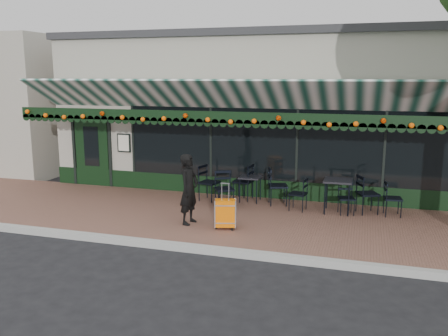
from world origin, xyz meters
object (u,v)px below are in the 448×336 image
(cafe_table_a, at_px, (338,183))
(chair_a_right, at_px, (368,194))
(chair_a_front, at_px, (346,199))
(chair_b_left, at_px, (243,182))
(chair_b_front, at_px, (224,189))
(cafe_table_b, at_px, (250,179))
(chair_a_extra, at_px, (393,199))
(chair_a_left, at_px, (298,194))
(chair_solo, at_px, (209,183))
(woman, at_px, (189,189))
(suitcase, at_px, (225,214))
(chair_b_right, at_px, (278,186))

(cafe_table_a, xyz_separation_m, chair_a_right, (0.71, 0.13, -0.26))
(cafe_table_a, distance_m, chair_a_front, 0.43)
(chair_b_left, distance_m, chair_b_front, 0.94)
(cafe_table_b, xyz_separation_m, chair_a_extra, (3.57, -0.32, -0.19))
(chair_a_right, relative_size, chair_a_front, 1.23)
(chair_a_left, bearing_deg, chair_solo, -88.23)
(cafe_table_a, xyz_separation_m, chair_b_left, (-2.51, 0.53, -0.25))
(cafe_table_b, xyz_separation_m, chair_solo, (-1.07, -0.22, -0.12))
(chair_b_front, bearing_deg, chair_a_left, -21.05)
(cafe_table_a, distance_m, chair_a_left, 1.00)
(cafe_table_a, xyz_separation_m, chair_b_front, (-2.77, -0.37, -0.27))
(woman, bearing_deg, cafe_table_a, -50.17)
(suitcase, height_order, cafe_table_b, suitcase)
(cafe_table_a, height_order, chair_b_front, chair_b_front)
(suitcase, distance_m, chair_solo, 2.46)
(cafe_table_b, bearing_deg, suitcase, -89.37)
(chair_a_left, bearing_deg, chair_b_right, -115.65)
(chair_a_right, relative_size, chair_b_left, 0.97)
(suitcase, bearing_deg, cafe_table_b, 75.31)
(woman, distance_m, chair_solo, 2.09)
(cafe_table_a, distance_m, chair_b_left, 2.58)
(chair_solo, bearing_deg, chair_a_front, -80.11)
(woman, relative_size, chair_b_right, 1.63)
(chair_a_left, relative_size, chair_a_front, 1.07)
(woman, bearing_deg, suitcase, -89.65)
(chair_b_left, xyz_separation_m, chair_b_right, (0.99, -0.24, -0.00))
(chair_b_front, bearing_deg, chair_solo, 107.20)
(cafe_table_a, bearing_deg, chair_a_left, -173.85)
(suitcase, xyz_separation_m, chair_a_front, (2.48, 1.91, 0.04))
(chair_b_left, distance_m, chair_b_right, 1.02)
(suitcase, distance_m, chair_b_right, 2.42)
(chair_b_right, bearing_deg, chair_a_left, -142.22)
(chair_a_extra, relative_size, chair_b_right, 0.85)
(cafe_table_b, height_order, chair_a_left, chair_a_left)
(chair_a_extra, bearing_deg, chair_a_front, 92.29)
(chair_a_front, relative_size, chair_a_extra, 0.93)
(chair_a_front, xyz_separation_m, chair_solo, (-3.58, 0.28, 0.09))
(chair_a_left, height_order, chair_a_right, chair_a_right)
(chair_b_right, distance_m, chair_b_front, 1.41)
(woman, bearing_deg, chair_a_front, -53.17)
(cafe_table_a, height_order, chair_b_right, chair_b_right)
(cafe_table_b, distance_m, chair_a_extra, 3.59)
(chair_a_front, bearing_deg, chair_a_left, 165.64)
(chair_a_extra, distance_m, chair_b_front, 4.08)
(woman, relative_size, chair_a_left, 1.92)
(chair_b_front, distance_m, chair_solo, 0.81)
(cafe_table_b, relative_size, chair_a_right, 0.71)
(chair_a_front, bearing_deg, chair_b_front, 170.72)
(suitcase, relative_size, cafe_table_b, 1.51)
(chair_b_front, relative_size, chair_solo, 0.97)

